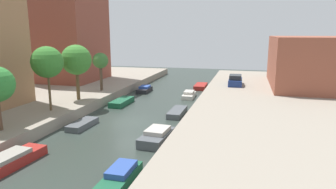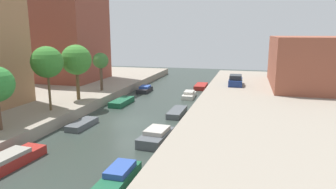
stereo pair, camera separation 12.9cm
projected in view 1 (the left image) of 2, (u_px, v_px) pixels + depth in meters
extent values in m
plane|color=#2D3833|center=(130.00, 122.00, 27.05)|extent=(84.00, 84.00, 0.00)
cube|color=gray|center=(312.00, 131.00, 23.21)|extent=(20.00, 64.00, 1.00)
cube|color=brown|center=(62.00, 14.00, 42.98)|extent=(10.00, 9.52, 19.04)
cube|color=brown|center=(312.00, 62.00, 38.82)|extent=(10.00, 15.25, 6.38)
cylinder|color=brown|center=(50.00, 92.00, 26.90)|extent=(0.22, 0.22, 3.39)
sphere|color=#357D2D|center=(47.00, 62.00, 26.36)|extent=(2.78, 2.78, 2.78)
cylinder|color=brown|center=(78.00, 85.00, 31.35)|extent=(0.36, 0.36, 3.08)
sphere|color=#3B8230|center=(76.00, 60.00, 30.82)|extent=(3.08, 3.08, 3.08)
cylinder|color=brown|center=(101.00, 78.00, 36.31)|extent=(0.34, 0.34, 2.96)
sphere|color=#3D7235|center=(100.00, 61.00, 35.88)|extent=(1.87, 1.87, 1.87)
cube|color=navy|center=(235.00, 82.00, 40.20)|extent=(1.82, 4.09, 0.80)
cube|color=#1E2328|center=(235.00, 77.00, 39.77)|extent=(1.58, 2.26, 0.60)
cube|color=maroon|center=(12.00, 161.00, 18.18)|extent=(1.80, 4.60, 0.59)
cube|color=gray|center=(9.00, 156.00, 17.92)|extent=(1.44, 2.56, 0.26)
cube|color=#4C5156|center=(83.00, 124.00, 25.60)|extent=(1.34, 3.38, 0.50)
cube|color=#195638|center=(122.00, 102.00, 33.61)|extent=(1.49, 4.02, 0.59)
cube|color=#232328|center=(144.00, 90.00, 40.69)|extent=(1.56, 3.34, 0.53)
cube|color=#2D4C9E|center=(145.00, 87.00, 40.77)|extent=(1.29, 1.85, 0.28)
cube|color=#195638|center=(120.00, 179.00, 15.98)|extent=(1.34, 3.66, 0.59)
cube|color=#2D4C9E|center=(121.00, 169.00, 16.14)|extent=(1.13, 2.01, 0.32)
cube|color=#4C5156|center=(157.00, 138.00, 22.11)|extent=(1.96, 3.79, 0.69)
cube|color=#B2ADA3|center=(158.00, 130.00, 22.20)|extent=(1.58, 2.12, 0.31)
cube|color=#4C5156|center=(177.00, 112.00, 29.40)|extent=(1.30, 3.80, 0.54)
cube|color=beige|center=(189.00, 96.00, 37.25)|extent=(1.44, 3.46, 0.49)
cube|color=#B2ADA3|center=(189.00, 92.00, 37.16)|extent=(1.19, 1.92, 0.33)
cube|color=maroon|center=(201.00, 86.00, 43.24)|extent=(1.58, 3.91, 0.59)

